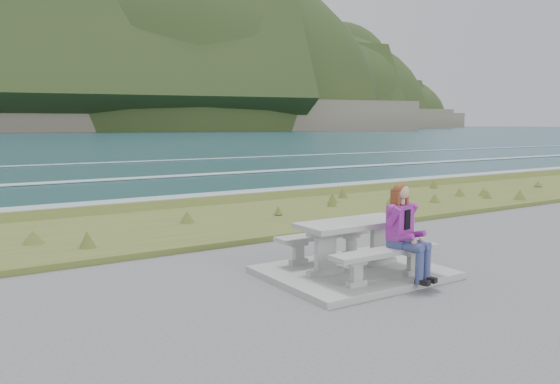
# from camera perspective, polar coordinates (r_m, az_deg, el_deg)

# --- Properties ---
(concrete_slab) EXTENTS (2.60, 2.10, 0.10)m
(concrete_slab) POSITION_cam_1_polar(r_m,az_deg,el_deg) (8.50, 7.67, -8.32)
(concrete_slab) COLOR #979692
(concrete_slab) RESTS_ON ground
(picnic_table) EXTENTS (1.80, 0.75, 0.75)m
(picnic_table) POSITION_cam_1_polar(r_m,az_deg,el_deg) (8.36, 7.74, -4.13)
(picnic_table) COLOR #979692
(picnic_table) RESTS_ON concrete_slab
(bench_landward) EXTENTS (1.80, 0.35, 0.45)m
(bench_landward) POSITION_cam_1_polar(r_m,az_deg,el_deg) (7.90, 11.01, -6.60)
(bench_landward) COLOR #979692
(bench_landward) RESTS_ON concrete_slab
(bench_seaward) EXTENTS (1.80, 0.35, 0.45)m
(bench_seaward) POSITION_cam_1_polar(r_m,az_deg,el_deg) (8.94, 4.81, -4.88)
(bench_seaward) COLOR #979692
(bench_seaward) RESTS_ON concrete_slab
(grass_verge) EXTENTS (160.00, 4.50, 0.22)m
(grass_verge) POSITION_cam_1_polar(r_m,az_deg,el_deg) (12.65, -7.13, -3.44)
(grass_verge) COLOR #425620
(grass_verge) RESTS_ON ground
(shore_drop) EXTENTS (160.00, 0.80, 2.20)m
(shore_drop) POSITION_cam_1_polar(r_m,az_deg,el_deg) (15.28, -11.81, -1.71)
(shore_drop) COLOR #695E4F
(shore_drop) RESTS_ON ground
(ocean) EXTENTS (1600.00, 1600.00, 0.09)m
(ocean) POSITION_cam_1_polar(r_m,az_deg,el_deg) (32.04, -22.73, -0.69)
(ocean) COLOR #1B414D
(ocean) RESTS_ON ground
(headland_range) EXTENTS (729.83, 363.95, 205.12)m
(headland_range) POSITION_cam_1_polar(r_m,az_deg,el_deg) (449.40, -6.81, 8.04)
(headland_range) COLOR #695E4F
(headland_range) RESTS_ON ground
(seated_woman) EXTENTS (0.50, 0.73, 1.37)m
(seated_woman) POSITION_cam_1_polar(r_m,az_deg,el_deg) (7.99, 13.28, -5.35)
(seated_woman) COLOR navy
(seated_woman) RESTS_ON concrete_slab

